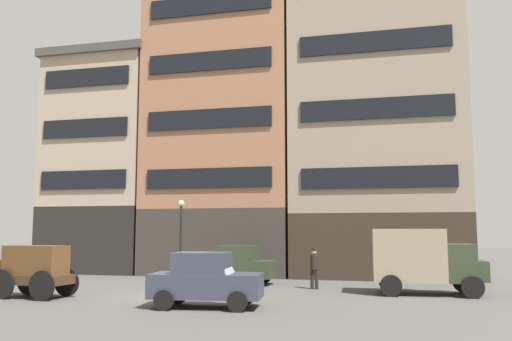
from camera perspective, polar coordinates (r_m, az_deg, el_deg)
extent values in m
plane|color=#4C4947|center=(21.87, -8.31, -13.11)|extent=(120.00, 120.00, 0.00)
cube|color=black|center=(34.95, -15.91, -7.14)|extent=(6.55, 5.45, 3.95)
cube|color=tan|center=(35.45, -15.59, 3.58)|extent=(6.55, 5.45, 9.25)
cube|color=#47423D|center=(36.59, -15.36, 11.12)|extent=(7.05, 5.95, 0.50)
cube|color=black|center=(32.68, -18.13, -0.96)|extent=(5.51, 0.12, 1.10)
cube|color=black|center=(33.09, -17.94, 4.36)|extent=(5.51, 0.12, 1.10)
cube|color=black|center=(33.79, -17.76, 9.51)|extent=(5.51, 0.12, 1.10)
cube|color=#38332D|center=(31.87, -3.63, -7.64)|extent=(8.60, 5.45, 3.76)
cube|color=#9E6B4C|center=(32.81, -3.52, 7.44)|extent=(8.60, 5.45, 13.32)
cube|color=black|center=(29.35, -5.20, -0.81)|extent=(7.23, 0.12, 1.10)
cube|color=black|center=(29.86, -5.13, 5.56)|extent=(7.23, 0.12, 1.10)
cube|color=black|center=(30.72, -5.07, 11.65)|extent=(7.23, 0.12, 1.10)
cube|color=black|center=(31.90, -5.01, 17.35)|extent=(7.23, 0.12, 1.10)
cube|color=#33281E|center=(30.44, 13.15, -7.84)|extent=(9.33, 5.45, 3.45)
cube|color=gray|center=(31.47, 12.73, 8.61)|extent=(9.33, 5.45, 14.39)
cube|color=black|center=(27.77, 12.90, -0.72)|extent=(7.84, 0.12, 1.10)
cube|color=black|center=(28.34, 12.72, 6.53)|extent=(7.84, 0.12, 1.10)
cube|color=black|center=(29.34, 12.55, 13.40)|extent=(7.84, 0.12, 1.10)
cube|color=#3D2819|center=(22.35, -22.67, -10.74)|extent=(2.78, 1.48, 0.36)
cube|color=brown|center=(22.30, -22.59, -8.88)|extent=(2.37, 1.26, 1.10)
cube|color=#3D2819|center=(23.07, -24.83, -9.30)|extent=(0.47, 1.07, 0.50)
cylinder|color=black|center=(22.43, -25.67, -10.98)|extent=(1.10, 0.16, 1.10)
cylinder|color=black|center=(23.49, -23.26, -10.85)|extent=(1.10, 0.16, 1.10)
cylinder|color=black|center=(21.25, -22.06, -11.43)|extent=(1.10, 0.16, 1.10)
cylinder|color=black|center=(22.36, -19.70, -11.24)|extent=(1.10, 0.16, 1.10)
cube|color=#2D3823|center=(22.85, 20.62, -9.29)|extent=(1.47, 1.76, 1.50)
cube|color=#2D3823|center=(22.99, 22.40, -9.94)|extent=(0.96, 1.48, 0.80)
cube|color=gray|center=(22.62, 16.04, -8.72)|extent=(2.88, 2.02, 2.10)
cube|color=silver|center=(22.92, 21.72, -8.61)|extent=(0.25, 1.37, 0.64)
cylinder|color=black|center=(23.92, 21.41, -11.15)|extent=(0.85, 0.26, 0.84)
cylinder|color=black|center=(22.06, 22.29, -11.55)|extent=(0.85, 0.26, 0.84)
cylinder|color=black|center=(23.60, 14.08, -11.47)|extent=(0.85, 0.26, 0.84)
cylinder|color=black|center=(21.71, 14.33, -11.92)|extent=(0.85, 0.26, 0.84)
cube|color=#2D3823|center=(25.75, -2.21, -10.51)|extent=(3.76, 1.75, 0.80)
cube|color=#2D3823|center=(25.66, -1.88, -8.85)|extent=(1.86, 1.51, 0.70)
cube|color=silver|center=(25.94, -3.69, -9.10)|extent=(0.39, 1.32, 0.56)
cylinder|color=black|center=(25.40, -5.44, -11.45)|extent=(0.67, 0.21, 0.66)
cylinder|color=black|center=(26.96, -4.11, -11.17)|extent=(0.67, 0.21, 0.66)
cylinder|color=black|center=(24.63, -0.12, -11.64)|extent=(0.67, 0.21, 0.66)
cylinder|color=black|center=(26.24, 0.91, -11.32)|extent=(0.67, 0.21, 0.66)
cube|color=#333847|center=(18.22, -5.36, -12.21)|extent=(3.84, 1.96, 0.80)
cube|color=#333847|center=(18.19, -5.80, -9.84)|extent=(1.93, 1.61, 0.70)
cube|color=silver|center=(18.02, -3.14, -10.32)|extent=(0.46, 1.34, 0.56)
cylinder|color=black|center=(18.85, -1.12, -13.26)|extent=(0.67, 0.24, 0.66)
cylinder|color=black|center=(17.21, -2.03, -13.92)|extent=(0.67, 0.24, 0.66)
cylinder|color=black|center=(19.37, -8.33, -13.01)|extent=(0.67, 0.24, 0.66)
cylinder|color=black|center=(17.78, -9.89, -13.59)|extent=(0.67, 0.24, 0.66)
cylinder|color=black|center=(23.84, 6.06, -11.55)|extent=(0.16, 0.16, 0.85)
cylinder|color=black|center=(23.82, 6.54, -11.55)|extent=(0.16, 0.16, 0.85)
cylinder|color=black|center=(23.77, 6.28, -9.79)|extent=(0.41, 0.41, 0.62)
sphere|color=tan|center=(23.75, 6.27, -8.73)|extent=(0.22, 0.22, 0.22)
cylinder|color=black|center=(23.75, 6.26, -8.49)|extent=(0.28, 0.28, 0.02)
cylinder|color=black|center=(23.74, 6.26, -8.37)|extent=(0.18, 0.18, 0.09)
cylinder|color=black|center=(27.97, -8.10, -7.73)|extent=(0.12, 0.12, 3.80)
sphere|color=silver|center=(28.00, -8.04, -3.51)|extent=(0.32, 0.32, 0.32)
cylinder|color=maroon|center=(26.14, 14.19, -11.10)|extent=(0.24, 0.24, 0.70)
sphere|color=maroon|center=(26.11, 14.17, -10.29)|extent=(0.22, 0.22, 0.22)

